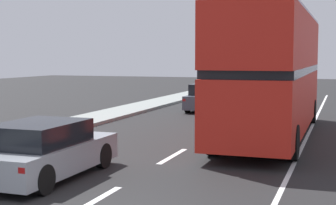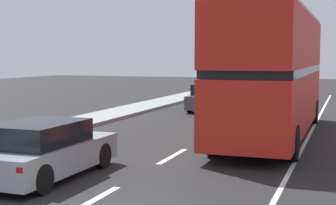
# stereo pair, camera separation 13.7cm
# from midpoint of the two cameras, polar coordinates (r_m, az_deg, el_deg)

# --- Properties ---
(lane_paint_markings) EXTENTS (3.52, 46.00, 0.01)m
(lane_paint_markings) POSITION_cam_midpoint_polar(r_m,az_deg,el_deg) (16.50, 9.69, -4.82)
(lane_paint_markings) COLOR silver
(lane_paint_markings) RESTS_ON ground
(double_decker_bus_red) EXTENTS (2.52, 11.35, 4.36)m
(double_decker_bus_red) POSITION_cam_midpoint_polar(r_m,az_deg,el_deg) (18.33, 11.45, 3.47)
(double_decker_bus_red) COLOR red
(double_decker_bus_red) RESTS_ON ground
(hatchback_car_near) EXTENTS (1.91, 4.11, 1.33)m
(hatchback_car_near) POSITION_cam_midpoint_polar(r_m,az_deg,el_deg) (12.36, -14.08, -5.23)
(hatchback_car_near) COLOR gray
(hatchback_car_near) RESTS_ON ground
(sedan_car_ahead) EXTENTS (1.93, 4.07, 1.42)m
(sedan_car_ahead) POSITION_cam_midpoint_polar(r_m,az_deg,el_deg) (26.86, 4.53, 0.54)
(sedan_car_ahead) COLOR #474C58
(sedan_car_ahead) RESTS_ON ground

